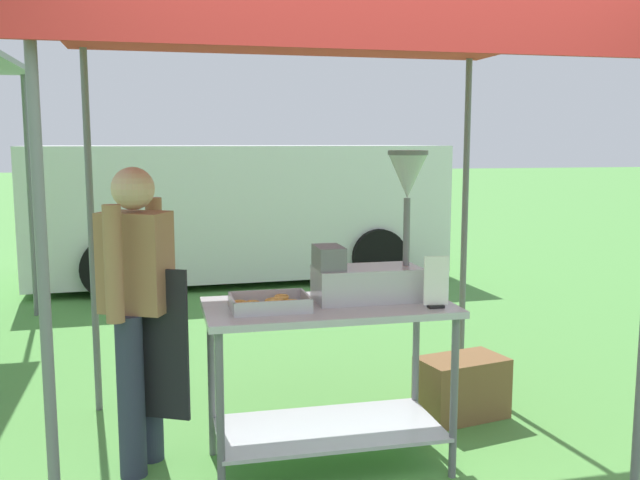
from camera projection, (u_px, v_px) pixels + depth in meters
name	position (u px, v px, depth m)	size (l,w,h in m)	color
ground_plane	(237.00, 286.00, 8.56)	(70.00, 70.00, 0.00)	#519342
stall_canopy	(324.00, 38.00, 3.59)	(2.74, 2.14, 2.36)	slate
donut_cart	(329.00, 351.00, 3.72)	(1.30, 0.65, 0.89)	#B7B7BC
donut_tray	(270.00, 305.00, 3.56)	(0.39, 0.28, 0.07)	#B7B7BC
donut_fryer	(374.00, 254.00, 3.75)	(0.61, 0.28, 0.80)	#B7B7BC
menu_sign	(436.00, 286.00, 3.58)	(0.13, 0.05, 0.27)	black
vendor	(138.00, 303.00, 3.66)	(0.46, 0.52, 1.61)	#2D3347
supply_crate	(462.00, 387.00, 4.46)	(0.60, 0.43, 0.38)	brown
van_white	(237.00, 209.00, 9.08)	(5.16, 2.25, 1.69)	white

